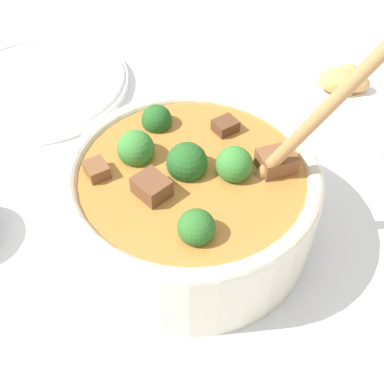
# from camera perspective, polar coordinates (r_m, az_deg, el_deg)

# --- Properties ---
(ground_plane) EXTENTS (4.00, 4.00, 0.00)m
(ground_plane) POSITION_cam_1_polar(r_m,az_deg,el_deg) (0.52, -0.00, -4.55)
(ground_plane) COLOR silver
(stew_bowl) EXTENTS (0.27, 0.25, 0.26)m
(stew_bowl) POSITION_cam_1_polar(r_m,az_deg,el_deg) (0.47, 0.03, -0.47)
(stew_bowl) COLOR beige
(stew_bowl) RESTS_ON ground_plane
(empty_plate) EXTENTS (0.25, 0.25, 0.02)m
(empty_plate) POSITION_cam_1_polar(r_m,az_deg,el_deg) (0.73, -17.65, 12.18)
(empty_plate) COLOR white
(empty_plate) RESTS_ON ground_plane
(food_plate) EXTENTS (0.26, 0.26, 0.05)m
(food_plate) POSITION_cam_1_polar(r_m,az_deg,el_deg) (0.72, 17.25, 11.37)
(food_plate) COLOR white
(food_plate) RESTS_ON ground_plane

